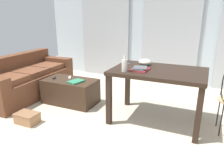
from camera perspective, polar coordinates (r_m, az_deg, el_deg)
ground_plane at (r=3.18m, az=6.85°, el=-9.99°), size 8.58×8.58×0.00m
wall_back at (r=4.95m, az=15.49°, el=15.54°), size 6.05×0.10×2.65m
curtains at (r=4.87m, az=15.20°, el=14.10°), size 4.31×0.03×2.40m
couch at (r=4.43m, az=-21.82°, el=1.12°), size 0.87×1.87×0.75m
coffee_table at (r=3.81m, az=-10.87°, el=-1.90°), size 0.90×0.51×0.42m
craft_table at (r=3.04m, az=12.10°, el=1.80°), size 1.26×0.84×0.77m
bottle_near at (r=2.83m, az=3.30°, el=4.98°), size 0.07×0.07×0.21m
bowl at (r=3.24m, az=8.72°, el=5.76°), size 0.19×0.19×0.09m
book_stack at (r=2.94m, az=7.42°, el=4.05°), size 0.23×0.27×0.04m
scissors at (r=3.29m, az=4.29°, el=5.37°), size 0.07×0.11×0.00m
tv_remote_primary at (r=3.83m, az=-11.11°, el=1.65°), size 0.12×0.16×0.02m
tv_remote_secondary at (r=3.90m, az=-15.06°, el=1.68°), size 0.11×0.14×0.03m
magazine at (r=3.59m, az=-9.49°, el=0.66°), size 0.24×0.28×0.03m
shoebox at (r=3.34m, az=-21.49°, el=-8.36°), size 0.32×0.22×0.15m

